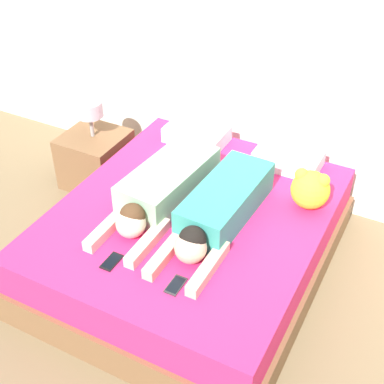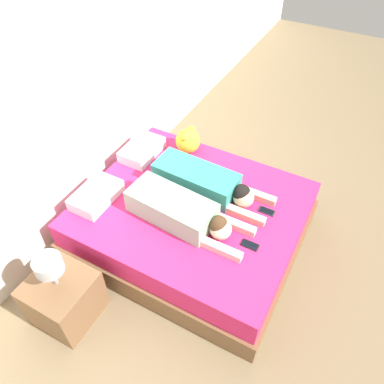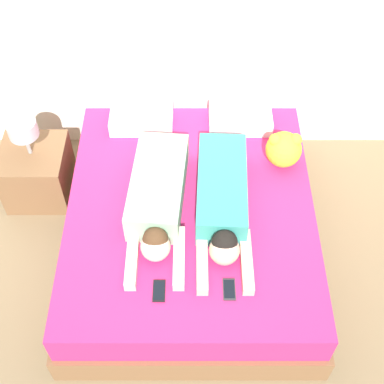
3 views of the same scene
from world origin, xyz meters
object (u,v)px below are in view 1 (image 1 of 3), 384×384
Objects in this scene: person_left at (162,189)px; nightstand at (95,157)px; bed at (192,240)px; pillow_head_right at (288,158)px; person_right at (219,210)px; pillow_head_left at (197,134)px; cell_phone_right at (176,285)px; cell_phone_left at (112,262)px; plush_toy at (310,189)px.

nightstand reaches higher than person_left.
nightstand is at bearing 155.68° from bed.
person_left is at bearing -126.32° from pillow_head_right.
person_right is 1.51× the size of nightstand.
nightstand is (-1.20, 0.54, 0.00)m from bed.
cell_phone_right is at bearing -67.01° from pillow_head_left.
person_right is 7.88× the size of cell_phone_left.
pillow_head_left is 3.22× the size of cell_phone_right.
person_left is at bearing -29.36° from nightstand.
pillow_head_left is at bearing 112.99° from cell_phone_right.
person_right is 4.29× the size of plush_toy.
plush_toy reaches higher than pillow_head_left.
person_left reaches higher than bed.
person_left is (-0.22, -0.01, 0.37)m from bed.
pillow_head_left reaches higher than cell_phone_right.
person_right is 7.88× the size of cell_phone_right.
person_right reaches higher than bed.
pillow_head_right reaches higher than cell_phone_left.
pillow_head_left is 1.02m from person_right.
bed is at bearing 170.31° from person_right.
person_left reaches higher than cell_phone_right.
person_right reaches higher than cell_phone_left.
cell_phone_left is at bearing -82.65° from pillow_head_left.
person_right is 1.57m from nightstand.
plush_toy is (0.85, 1.05, 0.13)m from cell_phone_left.
person_left reaches higher than pillow_head_left.
cell_phone_left and cell_phone_right have the same top height.
nightstand reaches higher than cell_phone_right.
person_right is 0.61m from cell_phone_right.
person_right is at bearing -135.56° from plush_toy.
nightstand is (-1.01, 1.19, -0.26)m from cell_phone_left.
pillow_head_right is at bearing 125.64° from plush_toy.
plush_toy reaches higher than person_left.
bed is at bearing 73.67° from cell_phone_left.
person_left is 7.73× the size of cell_phone_right.
pillow_head_right is 0.49m from plush_toy.
pillow_head_left is at bearing 16.99° from nightstand.
cell_phone_right is 1.13m from plush_toy.
plush_toy is at bearing 67.84° from cell_phone_right.
nightstand is at bearing -170.90° from pillow_head_right.
pillow_head_left reaches higher than bed.
bed is 0.94m from pillow_head_left.
nightstand reaches higher than cell_phone_left.
person_left is 1.48× the size of nightstand.
nightstand is (-1.86, 0.14, -0.39)m from plush_toy.
nightstand reaches higher than pillow_head_right.
person_left is 7.73× the size of cell_phone_left.
pillow_head_left is 1.11m from plush_toy.
pillow_head_right is (0.38, 0.80, 0.32)m from bed.
plush_toy is (0.45, 0.44, 0.03)m from person_right.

